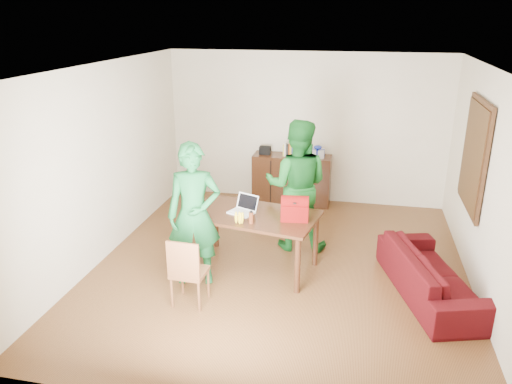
% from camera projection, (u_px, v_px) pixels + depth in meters
% --- Properties ---
extents(room, '(5.20, 5.70, 2.90)m').
position_uv_depth(room, '(283.00, 174.00, 6.58)').
color(room, '#442511').
rests_on(room, ground).
extents(table, '(1.84, 1.25, 0.79)m').
position_uv_depth(table, '(253.00, 221.00, 6.67)').
color(table, black).
rests_on(table, ground).
extents(chair, '(0.41, 0.40, 0.87)m').
position_uv_depth(chair, '(190.00, 284.00, 5.98)').
color(chair, brown).
rests_on(chair, ground).
extents(person_near, '(0.77, 0.60, 1.85)m').
position_uv_depth(person_near, '(194.00, 215.00, 6.26)').
color(person_near, '#15612D').
rests_on(person_near, ground).
extents(person_far, '(0.94, 0.74, 1.93)m').
position_uv_depth(person_far, '(297.00, 185.00, 7.20)').
color(person_far, '#155F1F').
rests_on(person_far, ground).
extents(laptop, '(0.39, 0.34, 0.23)m').
position_uv_depth(laptop, '(241.00, 210.00, 6.64)').
color(laptop, white).
rests_on(laptop, table).
extents(bananas, '(0.17, 0.11, 0.06)m').
position_uv_depth(bananas, '(239.00, 221.00, 6.33)').
color(bananas, yellow).
rests_on(bananas, table).
extents(bottle, '(0.06, 0.06, 0.17)m').
position_uv_depth(bottle, '(251.00, 217.00, 6.30)').
color(bottle, '#5F2A15').
rests_on(bottle, table).
extents(red_bag, '(0.37, 0.24, 0.26)m').
position_uv_depth(red_bag, '(295.00, 211.00, 6.40)').
color(red_bag, maroon).
rests_on(red_bag, table).
extents(sofa, '(1.28, 2.06, 0.56)m').
position_uv_depth(sofa, '(431.00, 274.00, 6.15)').
color(sofa, '#3B070C').
rests_on(sofa, ground).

